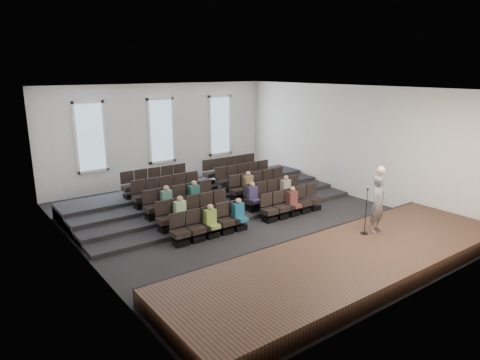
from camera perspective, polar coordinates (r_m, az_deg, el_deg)
name	(u,v)px	position (r m, az deg, el deg)	size (l,w,h in m)	color
ground	(245,221)	(16.55, 0.66, -5.46)	(14.00, 14.00, 0.00)	black
ceiling	(245,88)	(15.56, 0.72, 12.14)	(12.00, 14.00, 0.02)	white
wall_back	(161,134)	(21.81, -10.51, 5.99)	(12.00, 0.04, 5.00)	silver
wall_front	(419,204)	(11.25, 22.71, -3.00)	(12.00, 0.04, 5.00)	silver
wall_left	(79,182)	(13.25, -20.62, -0.24)	(0.04, 14.00, 5.00)	silver
wall_right	(352,141)	(20.01, 14.66, 4.99)	(0.04, 14.00, 5.00)	silver
stage	(350,261)	(13.06, 14.45, -10.47)	(11.80, 3.60, 0.50)	#47301E
stage_lip	(307,242)	(14.13, 8.88, -8.19)	(11.80, 0.06, 0.52)	black
risers	(202,197)	(18.99, -5.09, -2.23)	(11.80, 4.80, 0.60)	black
seating_rows	(222,195)	(17.53, -2.36, -1.97)	(6.80, 4.70, 1.67)	black
windows	(161,131)	(21.72, -10.46, 6.49)	(8.44, 0.10, 3.24)	white
audience	(232,199)	(16.48, -1.06, -2.51)	(5.45, 2.64, 1.10)	#84A441
speaker	(378,204)	(14.56, 17.95, -3.04)	(0.69, 0.45, 1.89)	#63605D
mic_stand	(365,220)	(14.39, 16.37, -5.19)	(0.26, 0.26, 1.53)	black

